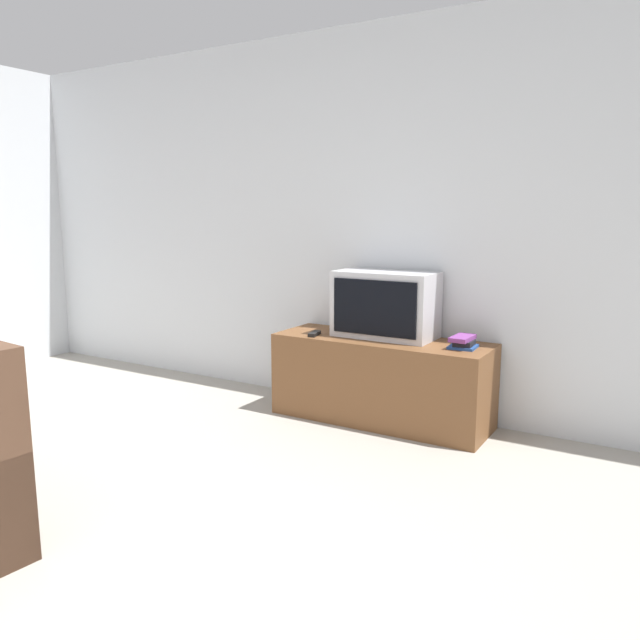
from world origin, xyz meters
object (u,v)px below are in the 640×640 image
at_px(television, 385,304).
at_px(remote_on_stand, 314,334).
at_px(book_stack, 463,342).
at_px(tv_stand, 381,380).

bearing_deg(television, remote_on_stand, -154.42).
xyz_separation_m(book_stack, remote_on_stand, (-0.98, -0.14, -0.02)).
relative_size(television, book_stack, 3.12).
distance_m(tv_stand, book_stack, 0.63).
height_order(television, remote_on_stand, television).
xyz_separation_m(tv_stand, book_stack, (0.54, 0.00, 0.31)).
relative_size(book_stack, remote_on_stand, 1.39).
bearing_deg(book_stack, remote_on_stand, -172.10).
distance_m(tv_stand, television, 0.50).
bearing_deg(book_stack, tv_stand, -179.86).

